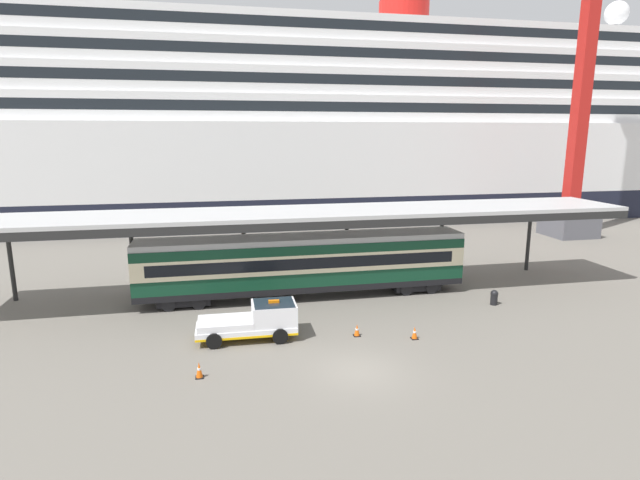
{
  "coord_description": "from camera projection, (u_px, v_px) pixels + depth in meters",
  "views": [
    {
      "loc": [
        -5.97,
        -20.33,
        10.56
      ],
      "look_at": [
        -0.18,
        7.68,
        4.5
      ],
      "focal_mm": 28.19,
      "sensor_mm": 36.0,
      "label": 1
    }
  ],
  "objects": [
    {
      "name": "dockside_crane",
      "position": [
        597.0,
        24.0,
        48.87
      ],
      "size": [
        16.93,
        4.4,
        65.44
      ],
      "color": "#595960",
      "rests_on": "ground"
    },
    {
      "name": "traffic_cone_far",
      "position": [
        415.0,
        333.0,
        26.33
      ],
      "size": [
        0.36,
        0.36,
        0.68
      ],
      "color": "black",
      "rests_on": "ground"
    },
    {
      "name": "ground_plane",
      "position": [
        358.0,
        371.0,
        22.85
      ],
      "size": [
        400.0,
        400.0,
        0.0
      ],
      "primitive_type": "plane",
      "color": "#6A655C"
    },
    {
      "name": "platform_canopy",
      "position": [
        302.0,
        215.0,
        32.51
      ],
      "size": [
        44.15,
        5.8,
        5.68
      ],
      "color": "#B5B5B5",
      "rests_on": "ground"
    },
    {
      "name": "service_truck",
      "position": [
        256.0,
        320.0,
        26.35
      ],
      "size": [
        5.24,
        2.33,
        2.02
      ],
      "color": "white",
      "rests_on": "ground"
    },
    {
      "name": "quay_bollard",
      "position": [
        494.0,
        297.0,
        31.57
      ],
      "size": [
        0.48,
        0.48,
        0.96
      ],
      "color": "black",
      "rests_on": "ground"
    },
    {
      "name": "train_carriage",
      "position": [
        304.0,
        263.0,
        32.75
      ],
      "size": [
        21.18,
        2.81,
        4.11
      ],
      "color": "black",
      "rests_on": "ground"
    },
    {
      "name": "traffic_cone_mid",
      "position": [
        199.0,
        370.0,
        22.12
      ],
      "size": [
        0.36,
        0.36,
        0.73
      ],
      "color": "black",
      "rests_on": "ground"
    },
    {
      "name": "traffic_cone_near",
      "position": [
        357.0,
        330.0,
        26.7
      ],
      "size": [
        0.36,
        0.36,
        0.66
      ],
      "color": "black",
      "rests_on": "ground"
    },
    {
      "name": "cruise_ship",
      "position": [
        383.0,
        131.0,
        70.7
      ],
      "size": [
        127.87,
        29.98,
        34.13
      ],
      "color": "black",
      "rests_on": "ground"
    }
  ]
}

